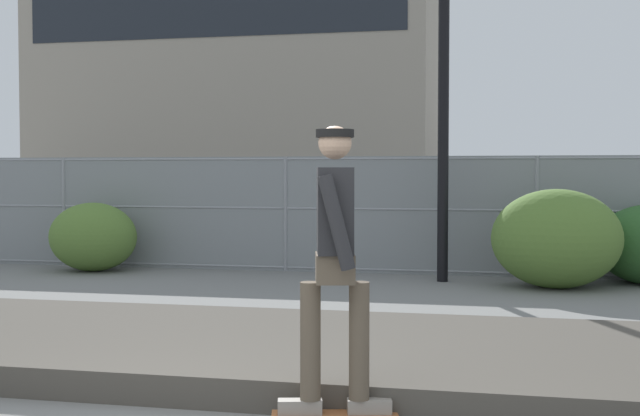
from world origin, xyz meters
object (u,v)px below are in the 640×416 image
at_px(skater, 335,250).
at_px(shrub_left, 93,237).
at_px(shrub_center, 556,239).
at_px(parked_car_near, 262,210).
at_px(parked_car_mid, 619,213).
at_px(skateboard, 335,415).

bearing_deg(skater, shrub_left, 126.80).
xyz_separation_m(skater, shrub_center, (1.68, 6.90, -0.43)).
distance_m(skater, shrub_center, 7.12).
bearing_deg(shrub_left, shrub_center, -3.65).
relative_size(parked_car_near, parked_car_mid, 0.99).
bearing_deg(parked_car_near, shrub_left, -114.74).
relative_size(parked_car_near, shrub_center, 2.54).
bearing_deg(shrub_center, shrub_left, 176.35).
height_order(parked_car_near, parked_car_mid, same).
height_order(parked_car_near, shrub_left, parked_car_near).
height_order(skater, parked_car_near, skater).
bearing_deg(shrub_left, skateboard, -53.20).
xyz_separation_m(skateboard, shrub_center, (1.68, 6.90, 0.63)).
height_order(skateboard, parked_car_mid, parked_car_mid).
bearing_deg(parked_car_mid, shrub_center, -106.54).
distance_m(skater, shrub_left, 9.21).
xyz_separation_m(parked_car_mid, shrub_left, (-8.53, -4.04, -0.28)).
bearing_deg(skateboard, shrub_left, 126.80).
xyz_separation_m(skateboard, skater, (0.00, 0.00, 1.05)).
bearing_deg(parked_car_mid, skateboard, -104.83).
relative_size(parked_car_mid, shrub_left, 3.15).
relative_size(skater, parked_car_near, 0.40).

